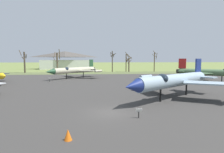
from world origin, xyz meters
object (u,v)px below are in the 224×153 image
Objects in this scene: jet_fighter_front_right at (210,72)px; traffic_cone at (68,135)px; jet_fighter_rear_left at (174,80)px; visitor_building at (65,60)px; info_placard_rear_left at (139,112)px; info_placard_front_left at (49,79)px; jet_fighter_front_left at (74,70)px.

jet_fighter_front_right is 41.16m from traffic_cone.
visitor_building is at bearing 107.81° from jet_fighter_rear_left.
info_placard_front_left is at bearing 116.73° from info_placard_rear_left.
jet_fighter_rear_left reaches higher than traffic_cone.
jet_fighter_front_left reaches higher than traffic_cone.
info_placard_front_left is at bearing 104.84° from traffic_cone.
jet_fighter_rear_left is at bearing 44.33° from traffic_cone.
info_placard_rear_left is at bearing -77.60° from visitor_building.
visitor_building is at bearing 98.58° from traffic_cone.
jet_fighter_front_right is 0.47× the size of visitor_building.
visitor_building reaches higher than traffic_cone.
jet_fighter_front_right reaches higher than info_placard_front_left.
info_placard_front_left is at bearing 176.41° from jet_fighter_front_right.
jet_fighter_front_right is at bearing 46.90° from jet_fighter_rear_left.
jet_fighter_front_left is 40.06m from traffic_cone.
traffic_cone is at bearing -81.42° from visitor_building.
info_placard_front_left is 0.03× the size of visitor_building.
visitor_building reaches higher than jet_fighter_front_right.
jet_fighter_front_right reaches higher than traffic_cone.
traffic_cone is at bearing -135.67° from jet_fighter_rear_left.
visitor_building is at bearing 101.00° from jet_fighter_front_left.
info_placard_rear_left is at bearing -63.27° from info_placard_front_left.
info_placard_rear_left is at bearing 35.96° from traffic_cone.
info_placard_front_left is 37.19m from jet_fighter_front_right.
info_placard_front_left is 61.95m from visitor_building.
info_placard_rear_left is (9.24, -35.81, -1.69)m from jet_fighter_front_left.
jet_fighter_rear_left is 17.05× the size of info_placard_rear_left.
traffic_cone is at bearing -84.72° from jet_fighter_front_left.
jet_fighter_front_right is (32.33, -10.35, -0.05)m from jet_fighter_front_left.
jet_fighter_front_right is at bearing 47.81° from info_placard_rear_left.
visitor_building reaches higher than info_placard_rear_left.
info_placard_front_left reaches higher than info_placard_rear_left.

